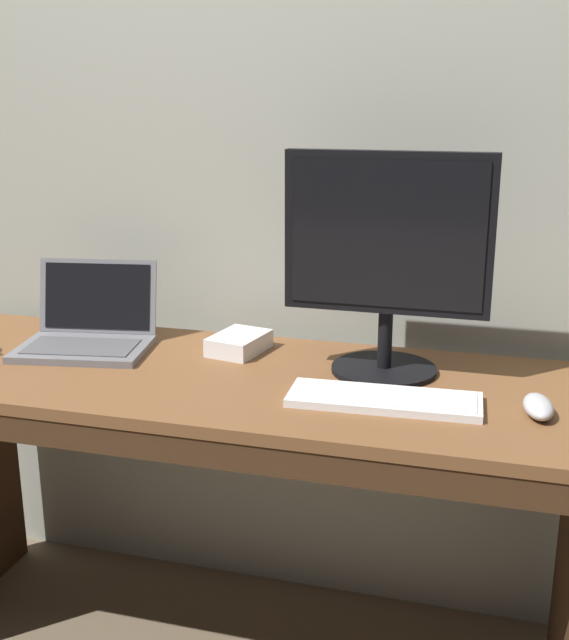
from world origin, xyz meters
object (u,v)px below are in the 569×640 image
object	(u,v)px
laptop_space_gray	(87,334)
computer_mouse	(538,407)
wired_keyboard	(384,399)
external_monitor	(387,252)
external_drive_box	(239,343)

from	to	relation	value
laptop_space_gray	computer_mouse	world-z (taller)	laptop_space_gray
wired_keyboard	computer_mouse	xyz separation A→B (m)	(0.31, 0.02, 0.01)
computer_mouse	laptop_space_gray	bearing A→B (deg)	164.57
external_monitor	external_drive_box	bearing A→B (deg)	170.13
laptop_space_gray	external_drive_box	xyz separation A→B (m)	(0.38, 0.08, -0.02)
wired_keyboard	external_monitor	bearing A→B (deg)	99.72
laptop_space_gray	external_monitor	xyz separation A→B (m)	(0.76, 0.01, 0.25)
laptop_space_gray	computer_mouse	size ratio (longest dim) A/B	2.94
external_monitor	wired_keyboard	bearing A→B (deg)	-80.28
laptop_space_gray	external_drive_box	world-z (taller)	laptop_space_gray
laptop_space_gray	external_drive_box	distance (m)	0.39
wired_keyboard	external_drive_box	world-z (taller)	external_drive_box
computer_mouse	external_drive_box	xyz separation A→B (m)	(-0.72, 0.23, 0.00)
laptop_space_gray	computer_mouse	bearing A→B (deg)	-7.69
laptop_space_gray	computer_mouse	distance (m)	1.11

